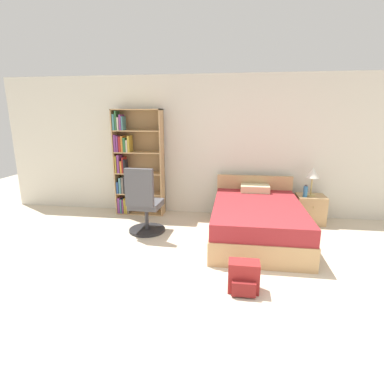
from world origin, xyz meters
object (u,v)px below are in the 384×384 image
nightstand (310,209)px  bookshelf (133,164)px  bed (257,219)px  table_lamp (313,174)px  office_chair (144,205)px  backpack_red (244,277)px  water_bottle (305,191)px

nightstand → bookshelf: bearing=178.2°
bookshelf → bed: bearing=-21.3°
nightstand → table_lamp: 0.64m
bed → table_lamp: bearing=39.2°
bookshelf → office_chair: bearing=-63.2°
bed → backpack_red: size_ratio=5.97×
office_chair → table_lamp: (2.76, 0.90, 0.41)m
bed → office_chair: size_ratio=1.87×
table_lamp → water_bottle: table_lamp is taller
office_chair → water_bottle: office_chair is taller
bed → nightstand: bearing=38.8°
table_lamp → water_bottle: (-0.12, -0.10, -0.29)m
bookshelf → office_chair: 1.23m
table_lamp → backpack_red: bearing=-117.0°
nightstand → water_bottle: 0.39m
office_chair → backpack_red: bearing=-43.4°
nightstand → backpack_red: size_ratio=1.46×
water_bottle → bed: bearing=-141.2°
bookshelf → table_lamp: bearing=-1.8°
bed → bookshelf: bearing=158.7°
bookshelf → nightstand: size_ratio=3.95×
office_chair → table_lamp: office_chair is taller
office_chair → water_bottle: 2.77m
nightstand → water_bottle: (-0.13, -0.10, 0.35)m
backpack_red → nightstand: bearing=62.7°
water_bottle → bookshelf: bearing=176.3°
backpack_red → water_bottle: bearing=64.2°
table_lamp → water_bottle: 0.33m
nightstand → water_bottle: bearing=-141.6°
water_bottle → backpack_red: bearing=-115.8°
bed → nightstand: bed is taller
bookshelf → water_bottle: 3.18m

